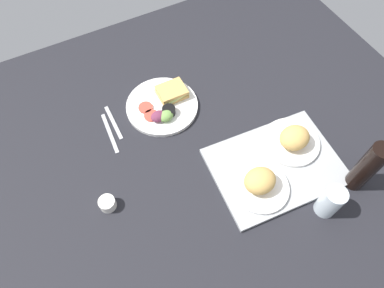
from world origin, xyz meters
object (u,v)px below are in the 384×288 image
(serving_tray, at_px, (275,166))
(bread_plate_near, at_px, (293,140))
(plate_with_salad, at_px, (164,105))
(bread_plate_far, at_px, (260,183))
(soda_bottle, at_px, (367,167))
(espresso_cup, at_px, (107,203))
(knife, at_px, (110,133))
(drinking_glass, at_px, (330,201))
(fork, at_px, (113,122))

(serving_tray, xyz_separation_m, bread_plate_near, (-0.10, -0.05, 0.04))
(plate_with_salad, bearing_deg, bread_plate_far, 106.09)
(bread_plate_near, height_order, plate_with_salad, bread_plate_near)
(soda_bottle, bearing_deg, plate_with_salad, -53.58)
(serving_tray, bearing_deg, bread_plate_far, 23.56)
(serving_tray, relative_size, bread_plate_far, 2.32)
(bread_plate_near, relative_size, espresso_cup, 3.71)
(knife, bearing_deg, plate_with_salad, 97.30)
(drinking_glass, bearing_deg, soda_bottle, -168.79)
(plate_with_salad, bearing_deg, espresso_cup, 40.06)
(drinking_glass, xyz_separation_m, soda_bottle, (-0.15, -0.03, 0.05))
(drinking_glass, height_order, soda_bottle, soda_bottle)
(plate_with_salad, height_order, knife, plate_with_salad)
(soda_bottle, height_order, fork, soda_bottle)
(drinking_glass, xyz_separation_m, knife, (0.53, -0.62, -0.06))
(bread_plate_far, height_order, soda_bottle, soda_bottle)
(plate_with_salad, distance_m, espresso_cup, 0.45)
(soda_bottle, bearing_deg, drinking_glass, 11.21)
(soda_bottle, relative_size, knife, 1.21)
(bread_plate_near, relative_size, plate_with_salad, 0.73)
(plate_with_salad, bearing_deg, soda_bottle, 126.42)
(drinking_glass, xyz_separation_m, espresso_cup, (0.64, -0.35, -0.05))
(bread_plate_near, distance_m, fork, 0.68)
(bread_plate_near, bearing_deg, drinking_glass, 80.33)
(espresso_cup, relative_size, knife, 0.29)
(plate_with_salad, height_order, espresso_cup, plate_with_salad)
(bread_plate_near, bearing_deg, soda_bottle, 116.01)
(soda_bottle, xyz_separation_m, knife, (0.68, -0.59, -0.11))
(serving_tray, relative_size, soda_bottle, 1.95)
(bread_plate_near, height_order, drinking_glass, drinking_glass)
(bread_plate_far, xyz_separation_m, drinking_glass, (-0.16, 0.16, 0.02))
(serving_tray, height_order, knife, serving_tray)
(bread_plate_near, relative_size, bread_plate_far, 1.07)
(plate_with_salad, xyz_separation_m, knife, (0.24, 0.02, -0.01))
(serving_tray, relative_size, drinking_glass, 3.46)
(bread_plate_far, distance_m, knife, 0.59)
(bread_plate_far, height_order, espresso_cup, bread_plate_far)
(serving_tray, relative_size, bread_plate_near, 2.17)
(drinking_glass, bearing_deg, plate_with_salad, -65.11)
(fork, bearing_deg, plate_with_salad, 83.45)
(bread_plate_far, xyz_separation_m, plate_with_salad, (0.14, -0.47, -0.03))
(espresso_cup, bearing_deg, bread_plate_near, 172.19)
(bread_plate_near, bearing_deg, plate_with_salad, -48.55)
(drinking_glass, distance_m, knife, 0.82)
(plate_with_salad, distance_m, drinking_glass, 0.70)
(drinking_glass, distance_m, espresso_cup, 0.73)
(soda_bottle, distance_m, espresso_cup, 0.86)
(serving_tray, bearing_deg, knife, -40.85)
(bread_plate_far, bearing_deg, soda_bottle, 156.90)
(bread_plate_near, xyz_separation_m, fork, (0.54, -0.41, -0.05))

